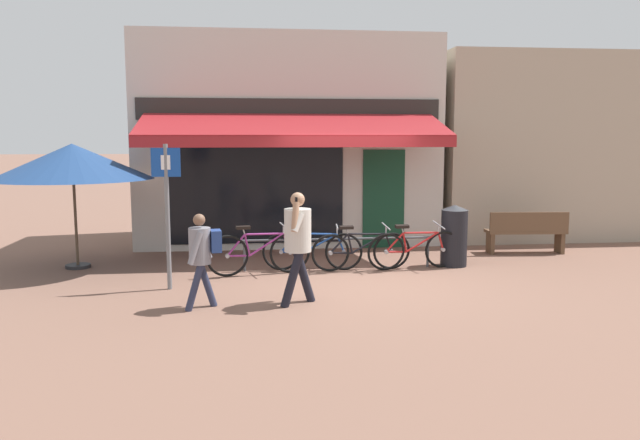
% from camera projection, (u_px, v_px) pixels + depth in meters
% --- Properties ---
extents(ground_plane, '(160.00, 160.00, 0.00)m').
position_uv_depth(ground_plane, '(360.00, 281.00, 10.35)').
color(ground_plane, brown).
extents(shop_front, '(6.58, 4.76, 4.55)m').
position_uv_depth(shop_front, '(287.00, 141.00, 14.40)').
color(shop_front, beige).
rests_on(shop_front, ground_plane).
extents(neighbour_building, '(7.92, 4.00, 4.26)m').
position_uv_depth(neighbour_building, '(579.00, 146.00, 15.78)').
color(neighbour_building, tan).
rests_on(neighbour_building, ground_plane).
extents(bike_rack_rail, '(3.44, 0.04, 0.57)m').
position_uv_depth(bike_rack_rail, '(338.00, 243.00, 11.19)').
color(bike_rack_rail, '#47494F').
rests_on(bike_rack_rail, ground_plane).
extents(bicycle_purple, '(1.82, 0.53, 0.88)m').
position_uv_depth(bicycle_purple, '(259.00, 253.00, 10.73)').
color(bicycle_purple, black).
rests_on(bicycle_purple, ground_plane).
extents(bicycle_blue, '(1.79, 0.52, 0.81)m').
position_uv_depth(bicycle_blue, '(312.00, 250.00, 11.10)').
color(bicycle_blue, black).
rests_on(bicycle_blue, ground_plane).
extents(bicycle_black, '(1.80, 0.52, 0.84)m').
position_uv_depth(bicycle_black, '(361.00, 250.00, 11.06)').
color(bicycle_black, black).
rests_on(bicycle_black, ground_plane).
extents(bicycle_red, '(1.78, 0.52, 0.85)m').
position_uv_depth(bicycle_red, '(415.00, 249.00, 11.17)').
color(bicycle_red, black).
rests_on(bicycle_red, ground_plane).
extents(pedestrian_adult, '(0.54, 0.68, 1.62)m').
position_uv_depth(pedestrian_adult, '(298.00, 236.00, 8.77)').
color(pedestrian_adult, black).
rests_on(pedestrian_adult, ground_plane).
extents(pedestrian_child, '(0.53, 0.53, 1.34)m').
position_uv_depth(pedestrian_child, '(202.00, 250.00, 8.57)').
color(pedestrian_child, '#282D47').
rests_on(pedestrian_child, ground_plane).
extents(litter_bin, '(0.49, 0.49, 1.14)m').
position_uv_depth(litter_bin, '(454.00, 235.00, 11.47)').
color(litter_bin, black).
rests_on(litter_bin, ground_plane).
extents(parking_sign, '(0.44, 0.07, 2.26)m').
position_uv_depth(parking_sign, '(167.00, 201.00, 9.59)').
color(parking_sign, slate).
rests_on(parking_sign, ground_plane).
extents(cafe_parasol, '(2.82, 2.82, 2.25)m').
position_uv_depth(cafe_parasol, '(73.00, 162.00, 11.11)').
color(cafe_parasol, '#4C3D2D').
rests_on(cafe_parasol, ground_plane).
extents(park_bench, '(1.63, 0.57, 0.87)m').
position_uv_depth(park_bench, '(527.00, 231.00, 12.68)').
color(park_bench, brown).
rests_on(park_bench, ground_plane).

